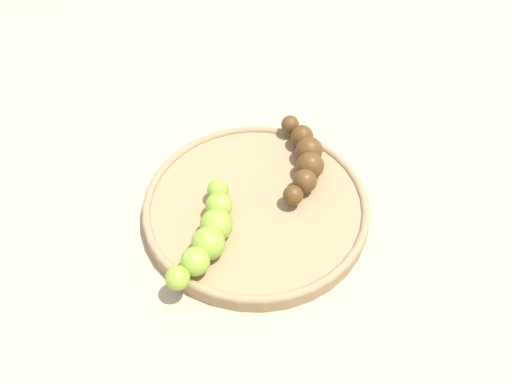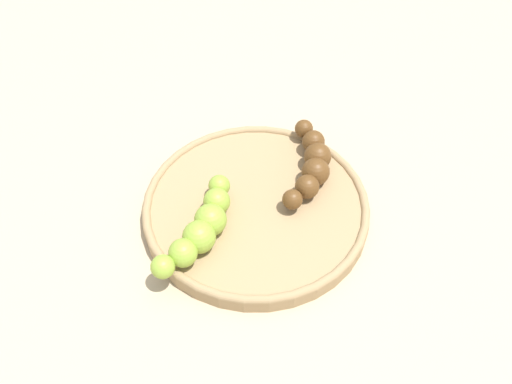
# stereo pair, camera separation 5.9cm
# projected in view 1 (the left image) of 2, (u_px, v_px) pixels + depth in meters

# --- Properties ---
(ground_plane) EXTENTS (2.40, 2.40, 0.00)m
(ground_plane) POSITION_uv_depth(u_px,v_px,m) (256.00, 213.00, 0.62)
(ground_plane) COLOR tan
(fruit_bowl) EXTENTS (0.27, 0.27, 0.02)m
(fruit_bowl) POSITION_uv_depth(u_px,v_px,m) (256.00, 206.00, 0.61)
(fruit_bowl) COLOR #A08259
(fruit_bowl) RESTS_ON ground_plane
(banana_green) EXTENTS (0.11, 0.12, 0.04)m
(banana_green) POSITION_uv_depth(u_px,v_px,m) (209.00, 233.00, 0.56)
(banana_green) COLOR #8CAD38
(banana_green) RESTS_ON fruit_bowl
(banana_overripe) EXTENTS (0.08, 0.13, 0.03)m
(banana_overripe) POSITION_uv_depth(u_px,v_px,m) (304.00, 158.00, 0.63)
(banana_overripe) COLOR #593819
(banana_overripe) RESTS_ON fruit_bowl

